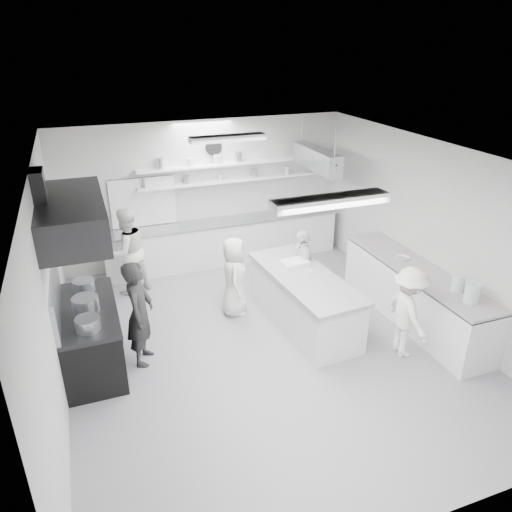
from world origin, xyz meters
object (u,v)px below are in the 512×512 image
object	(u,v)px
stove	(91,338)
back_counter	(224,242)
cook_stove	(140,313)
right_counter	(414,295)
cook_back	(127,251)
prep_island	(304,301)

from	to	relation	value
stove	back_counter	xyz separation A→B (m)	(2.90, 2.80, 0.01)
back_counter	cook_stove	world-z (taller)	cook_stove
back_counter	right_counter	distance (m)	4.13
stove	back_counter	size ratio (longest dim) A/B	0.36
right_counter	cook_stove	xyz separation A→B (m)	(-4.54, 0.42, 0.35)
cook_back	prep_island	bearing A→B (deg)	114.44
stove	cook_stove	size ratio (longest dim) A/B	1.10
prep_island	cook_stove	xyz separation A→B (m)	(-2.70, -0.09, 0.39)
back_counter	cook_stove	bearing A→B (deg)	-126.31
right_counter	prep_island	bearing A→B (deg)	164.34
right_counter	cook_back	distance (m)	5.22
cook_stove	back_counter	bearing A→B (deg)	-15.94
stove	cook_back	size ratio (longest dim) A/B	1.07
right_counter	cook_back	size ratio (longest dim) A/B	1.96
stove	cook_back	distance (m)	2.30
right_counter	prep_island	distance (m)	1.91
right_counter	prep_island	size ratio (longest dim) A/B	1.39
back_counter	right_counter	world-z (taller)	right_counter
back_counter	prep_island	size ratio (longest dim) A/B	2.11
cook_back	cook_stove	bearing A→B (deg)	62.30
right_counter	cook_back	bearing A→B (deg)	148.58
back_counter	cook_back	xyz separation A→B (m)	(-2.09, -0.68, 0.38)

